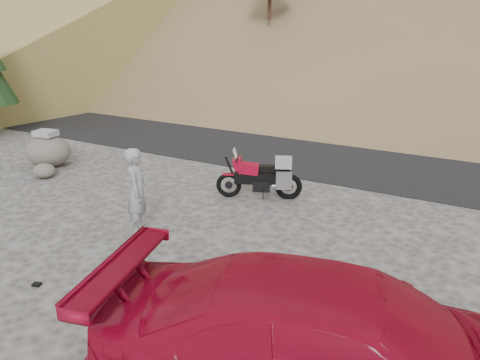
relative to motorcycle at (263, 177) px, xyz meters
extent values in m
plane|color=#464341|center=(-0.95, -3.71, -0.55)|extent=(140.00, 140.00, 0.00)
cube|color=black|center=(-0.95, 5.29, -0.55)|extent=(120.00, 7.00, 0.05)
cube|color=olive|center=(-30.95, 16.29, 1.45)|extent=(45.29, 46.00, 24.26)
cylinder|color=#331E12|center=(-4.95, 10.29, 4.35)|extent=(0.17, 0.17, 1.40)
cylinder|color=#331E12|center=(-18.95, 12.29, 3.02)|extent=(0.15, 0.15, 1.26)
cone|color=black|center=(-18.95, 12.29, 4.41)|extent=(1.80, 1.80, 2.03)
torus|color=black|center=(-0.77, -0.36, -0.23)|extent=(0.62, 0.37, 0.63)
cylinder|color=black|center=(-0.77, -0.36, -0.23)|extent=(0.20, 0.13, 0.19)
torus|color=black|center=(0.58, 0.27, -0.23)|extent=(0.67, 0.41, 0.67)
cylinder|color=black|center=(0.58, 0.27, -0.23)|extent=(0.22, 0.16, 0.21)
cylinder|color=black|center=(-0.70, -0.33, 0.13)|extent=(0.35, 0.20, 0.78)
cylinder|color=black|center=(-0.58, -0.27, 0.49)|extent=(0.29, 0.56, 0.04)
cube|color=black|center=(-0.12, -0.05, -0.02)|extent=(1.14, 0.70, 0.29)
cube|color=black|center=(-0.03, -0.01, -0.21)|extent=(0.51, 0.44, 0.27)
cube|color=maroon|center=(-0.32, -0.15, 0.22)|extent=(0.58, 0.47, 0.30)
cube|color=maroon|center=(-0.56, -0.26, 0.34)|extent=(0.40, 0.42, 0.34)
cube|color=silver|center=(-0.62, -0.29, 0.59)|extent=(0.22, 0.31, 0.24)
cube|color=black|center=(0.10, 0.05, 0.24)|extent=(0.57, 0.41, 0.12)
cube|color=black|center=(0.43, 0.20, 0.20)|extent=(0.38, 0.30, 0.10)
cube|color=silver|center=(0.57, -0.01, 0.01)|extent=(0.40, 0.27, 0.43)
cube|color=silver|center=(0.36, 0.44, 0.01)|extent=(0.40, 0.27, 0.43)
cube|color=#999A9F|center=(0.45, 0.21, 0.40)|extent=(0.50, 0.47, 0.25)
cube|color=maroon|center=(-0.77, -0.36, 0.06)|extent=(0.31, 0.23, 0.04)
cylinder|color=black|center=(0.08, -0.15, -0.37)|extent=(0.11, 0.19, 0.35)
cylinder|color=silver|center=(0.46, 0.07, -0.16)|extent=(0.43, 0.26, 0.12)
imported|color=#999A9F|center=(-1.34, -3.03, -0.55)|extent=(0.70, 0.79, 1.83)
ellipsoid|color=#615B53|center=(-6.88, -0.79, -0.08)|extent=(1.47, 1.26, 0.93)
cube|color=#999A9F|center=(-6.88, -0.79, 0.48)|extent=(0.73, 0.61, 0.18)
ellipsoid|color=#615B53|center=(-6.10, -1.60, -0.35)|extent=(0.76, 0.71, 0.39)
cube|color=white|center=(-0.47, -4.60, -0.54)|extent=(0.45, 0.41, 0.01)
cone|color=red|center=(2.28, -5.09, -0.45)|extent=(0.17, 0.17, 0.19)
cube|color=black|center=(-0.60, -5.46, -0.52)|extent=(0.16, 0.12, 0.04)
cube|color=black|center=(-1.48, -5.51, -0.52)|extent=(0.16, 0.14, 0.04)
cube|color=#8098C5|center=(0.28, -5.75, -0.54)|extent=(0.37, 0.30, 0.01)
camera|label=1|loc=(4.88, -9.80, 3.72)|focal=35.00mm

